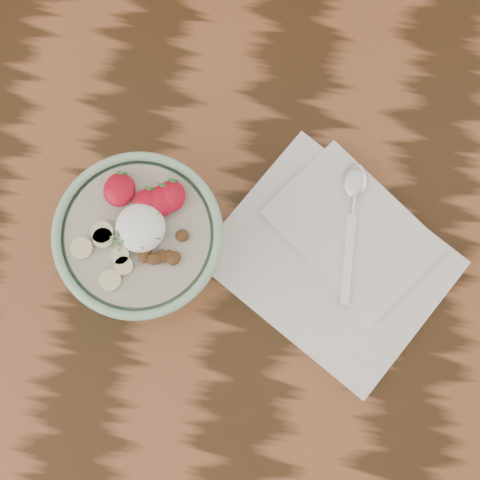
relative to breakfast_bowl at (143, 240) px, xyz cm
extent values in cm
cube|color=black|center=(-5.17, -0.83, -8.99)|extent=(160.00, 90.00, 4.00)
cylinder|color=#85B48E|center=(-0.02, -0.10, -6.35)|extent=(8.99, 8.99, 1.28)
torus|color=#85B48E|center=(-0.02, -0.10, 4.14)|extent=(20.44, 20.44, 1.18)
cylinder|color=#B9AE99|center=(-0.02, -0.10, 3.50)|extent=(17.34, 17.34, 1.07)
ellipsoid|color=white|center=(0.40, 0.57, 5.18)|extent=(5.95, 5.95, 3.27)
ellipsoid|color=#AB071B|center=(3.23, 4.89, 5.01)|extent=(3.54, 3.89, 1.94)
cone|color=#286623|center=(3.23, 6.49, 5.31)|extent=(1.40, 1.03, 1.52)
ellipsoid|color=#AB071B|center=(-2.92, 4.73, 5.08)|extent=(3.82, 4.20, 2.10)
cone|color=#286623|center=(-2.92, 6.44, 5.38)|extent=(1.40, 1.03, 1.52)
ellipsoid|color=#AB071B|center=(2.21, 4.14, 5.00)|extent=(3.53, 3.88, 1.94)
cone|color=#286623|center=(2.21, 5.72, 5.30)|extent=(1.40, 1.03, 1.52)
ellipsoid|color=#AB071B|center=(0.65, 3.59, 4.97)|extent=(3.42, 3.76, 1.88)
cone|color=#286623|center=(0.65, 5.12, 5.27)|extent=(1.40, 1.03, 1.52)
cylinder|color=#D1C189|center=(-2.07, -6.00, 4.43)|extent=(2.56, 2.56, 0.70)
cylinder|color=#D1C189|center=(-6.11, -2.81, 4.43)|extent=(2.59, 2.59, 0.70)
cylinder|color=#D1C189|center=(-0.82, -4.09, 4.43)|extent=(2.21, 2.21, 0.70)
cylinder|color=#D1C189|center=(-3.86, -1.23, 4.43)|extent=(2.44, 2.44, 0.70)
cylinder|color=#D1C189|center=(-4.10, -0.55, 4.43)|extent=(2.68, 2.68, 0.70)
cylinder|color=#D1C189|center=(-1.47, -2.96, 4.43)|extent=(2.15, 2.15, 0.70)
ellipsoid|color=#573719|center=(5.29, 0.49, 4.59)|extent=(1.76, 1.70, 1.26)
ellipsoid|color=#573719|center=(4.21, -2.15, 4.56)|extent=(1.76, 1.87, 0.88)
ellipsoid|color=#573719|center=(1.37, -1.93, 4.59)|extent=(1.82, 1.64, 0.99)
ellipsoid|color=#573719|center=(3.53, -2.27, 4.62)|extent=(2.12, 2.13, 0.91)
ellipsoid|color=#573719|center=(4.86, -2.34, 4.64)|extent=(1.97, 2.14, 0.88)
ellipsoid|color=#573719|center=(2.72, -2.70, 4.74)|extent=(2.44, 2.15, 1.14)
ellipsoid|color=#573719|center=(1.31, -2.63, 4.61)|extent=(1.76, 1.93, 0.89)
cylinder|color=#428337|center=(2.01, 1.77, 6.03)|extent=(0.91, 1.80, 0.25)
cylinder|color=#428337|center=(-0.11, -0.02, 6.03)|extent=(1.21, 0.91, 0.23)
cylinder|color=#428337|center=(-1.28, -1.90, 6.03)|extent=(0.51, 1.62, 0.24)
cylinder|color=#428337|center=(-1.43, -0.73, 6.03)|extent=(1.29, 0.66, 0.23)
cylinder|color=#428337|center=(1.82, -0.69, 6.03)|extent=(1.50, 0.71, 0.23)
cylinder|color=#428337|center=(-2.20, -0.97, 6.03)|extent=(1.22, 0.63, 0.22)
cylinder|color=#428337|center=(0.94, -1.54, 6.03)|extent=(0.90, 1.03, 0.22)
cylinder|color=#428337|center=(-0.35, -1.10, 6.03)|extent=(0.84, 1.04, 0.22)
cylinder|color=#428337|center=(-2.05, -1.59, 6.03)|extent=(1.34, 0.33, 0.23)
cylinder|color=#428337|center=(0.58, 0.53, 6.03)|extent=(0.46, 1.24, 0.22)
cylinder|color=#428337|center=(-1.26, 0.77, 6.03)|extent=(1.81, 0.40, 0.24)
cylinder|color=#428337|center=(2.16, -0.58, 6.03)|extent=(1.83, 0.30, 0.24)
cylinder|color=#428337|center=(-0.95, 1.15, 6.03)|extent=(0.87, 1.13, 0.22)
cylinder|color=#428337|center=(-1.77, -1.08, 6.03)|extent=(0.88, 1.64, 0.24)
cube|color=silver|center=(24.29, 1.99, -6.44)|extent=(36.64, 34.71, 1.11)
cube|color=silver|center=(26.51, 6.42, -5.55)|extent=(25.48, 24.12, 0.66)
cube|color=silver|center=(26.32, 2.43, -5.03)|extent=(1.66, 12.18, 0.37)
cylinder|color=silver|center=(26.00, 10.08, -4.85)|extent=(0.87, 3.20, 0.74)
ellipsoid|color=silver|center=(25.88, 13.12, -4.72)|extent=(3.43, 4.98, 1.01)
camera|label=1|loc=(14.29, -12.85, 81.78)|focal=50.00mm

